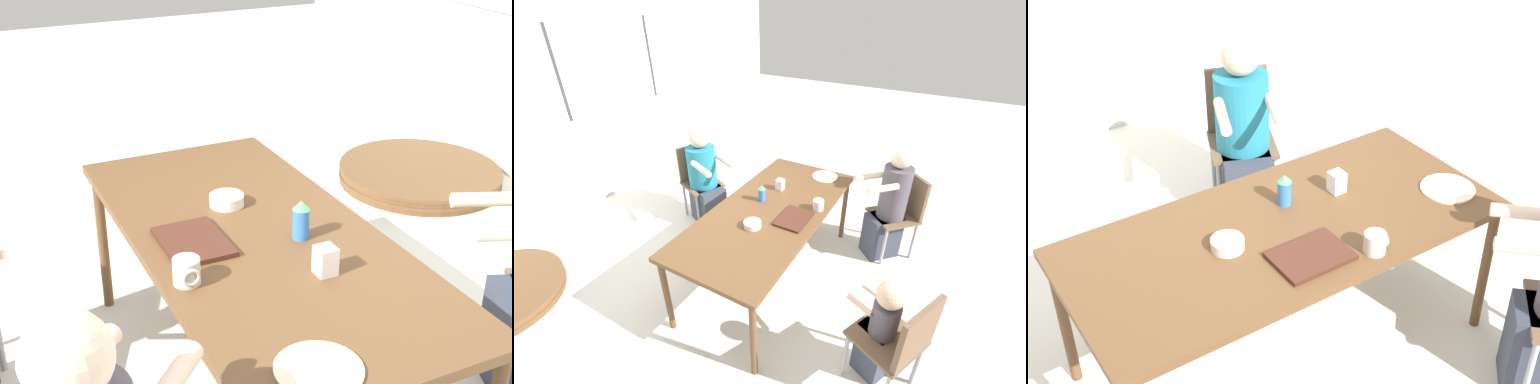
% 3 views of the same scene
% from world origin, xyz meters
% --- Properties ---
extents(dining_table, '(1.95, 0.90, 0.76)m').
position_xyz_m(dining_table, '(0.00, 0.00, 0.71)').
color(dining_table, brown).
rests_on(dining_table, ground_plane).
extents(food_tray_dark, '(0.32, 0.24, 0.02)m').
position_xyz_m(food_tray_dark, '(-0.03, -0.25, 0.77)').
color(food_tray_dark, '#472319').
rests_on(food_tray_dark, dining_table).
extents(coffee_mug, '(0.10, 0.10, 0.09)m').
position_xyz_m(coffee_mug, '(0.22, -0.36, 0.81)').
color(coffee_mug, beige).
rests_on(coffee_mug, dining_table).
extents(sippy_cup, '(0.07, 0.07, 0.16)m').
position_xyz_m(sippy_cup, '(0.10, 0.14, 0.84)').
color(sippy_cup, blue).
rests_on(sippy_cup, dining_table).
extents(milk_carton_small, '(0.07, 0.07, 0.10)m').
position_xyz_m(milk_carton_small, '(0.36, 0.09, 0.81)').
color(milk_carton_small, silver).
rests_on(milk_carton_small, dining_table).
extents(bowl_white_shallow, '(0.14, 0.14, 0.05)m').
position_xyz_m(bowl_white_shallow, '(-0.29, 0.00, 0.79)').
color(bowl_white_shallow, silver).
rests_on(bowl_white_shallow, dining_table).
extents(plate_tortillas, '(0.26, 0.26, 0.01)m').
position_xyz_m(plate_tortillas, '(0.81, -0.19, 0.77)').
color(plate_tortillas, beige).
rests_on(plate_tortillas, dining_table).
extents(folded_table_stack, '(1.13, 1.13, 0.12)m').
position_xyz_m(folded_table_stack, '(-1.50, 1.99, 0.06)').
color(folded_table_stack, brown).
rests_on(folded_table_stack, ground_plane).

